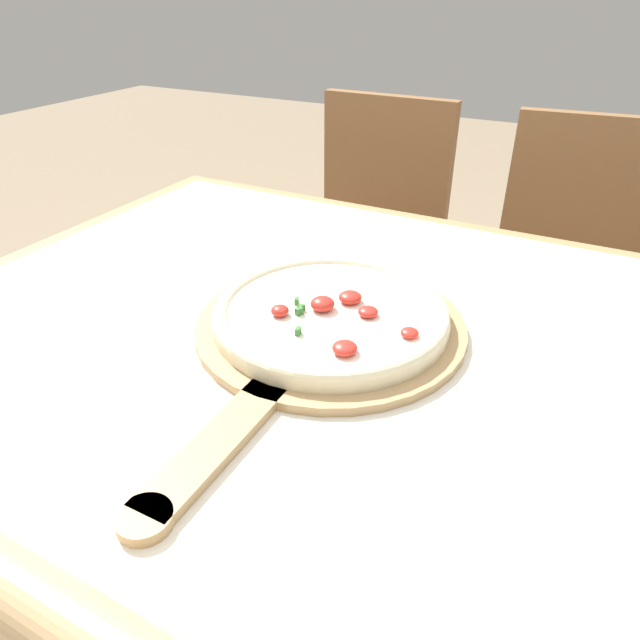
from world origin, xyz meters
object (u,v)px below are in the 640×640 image
Objects in this scene: pizza at (331,313)px; chair_left at (371,235)px; rolling_pin at (17,593)px; chair_right at (569,274)px; pizza_peel at (322,333)px.

chair_left reaches higher than pizza.
rolling_pin is 0.48× the size of chair_left.
chair_left is (-0.30, 0.86, -0.27)m from pizza.
pizza is 0.93m from chair_right.
chair_right is at bearing 78.49° from rolling_pin.
chair_left is (-0.27, 1.31, -0.27)m from rolling_pin.
pizza_peel is at bearing -70.68° from chair_left.
rolling_pin reaches higher than pizza.
chair_left is (-0.30, 0.88, -0.25)m from pizza_peel.
chair_right reaches higher than pizza_peel.
chair_left is at bearing 101.79° from rolling_pin.
pizza_peel is at bearing -90.88° from pizza.
chair_right is (0.54, -0.00, 0.00)m from chair_left.
rolling_pin is (-0.02, -0.45, 0.00)m from pizza.
pizza_peel is 0.64× the size of chair_left.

